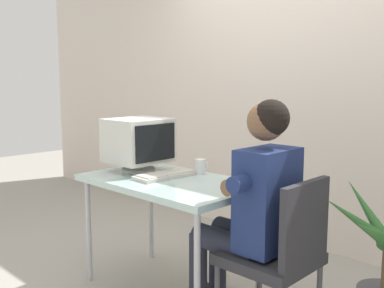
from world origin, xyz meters
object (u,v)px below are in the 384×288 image
crt_monitor (138,141)px  desk_mug (201,167)px  keyboard (166,175)px  desk (169,188)px  office_chair (280,250)px  person_seated (251,205)px

crt_monitor → desk_mug: crt_monitor is taller
crt_monitor → keyboard: 0.35m
desk → desk_mug: (0.04, 0.26, 0.11)m
office_chair → desk: bearing=-177.9°
desk → office_chair: bearing=2.1°
desk → crt_monitor: size_ratio=2.89×
keyboard → desk_mug: desk_mug is taller
office_chair → person_seated: 0.29m
office_chair → desk_mug: (-0.79, 0.23, 0.31)m
office_chair → desk_mug: bearing=164.1°
keyboard → office_chair: size_ratio=0.50×
crt_monitor → office_chair: 1.27m
person_seated → desk_mug: size_ratio=12.60×
office_chair → crt_monitor: bearing=179.9°
desk → keyboard: size_ratio=2.60×
desk → crt_monitor: crt_monitor is taller
desk_mug → office_chair: bearing=-15.9°
keyboard → desk_mug: 0.25m
keyboard → person_seated: 0.69m
crt_monitor → office_chair: bearing=-0.1°
crt_monitor → office_chair: size_ratio=0.45×
person_seated → crt_monitor: bearing=179.9°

